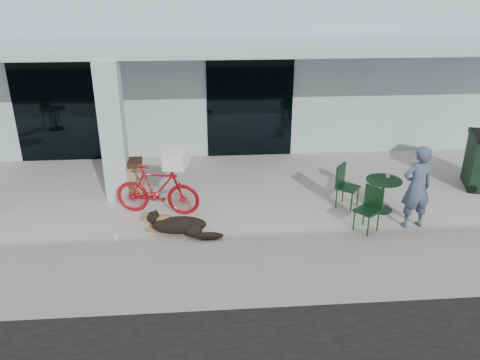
{
  "coord_description": "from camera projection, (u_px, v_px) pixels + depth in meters",
  "views": [
    {
      "loc": [
        0.51,
        -7.79,
        4.58
      ],
      "look_at": [
        1.19,
        0.72,
        1.0
      ],
      "focal_mm": 35.0,
      "sensor_mm": 36.0,
      "label": 1
    }
  ],
  "objects": [
    {
      "name": "storefront_glass_right",
      "position": [
        250.0,
        109.0,
        13.08
      ],
      "size": [
        2.4,
        0.06,
        2.7
      ],
      "primitive_type": "cube",
      "color": "black",
      "rests_on": "ground"
    },
    {
      "name": "person",
      "position": [
        417.0,
        187.0,
        9.27
      ],
      "size": [
        0.67,
        0.48,
        1.73
      ],
      "primitive_type": "imported",
      "rotation": [
        0.0,
        0.0,
        3.25
      ],
      "color": "#40516C",
      "rests_on": "ground"
    },
    {
      "name": "dog",
      "position": [
        180.0,
        224.0,
        9.23
      ],
      "size": [
        1.3,
        0.8,
        0.41
      ],
      "primitive_type": null,
      "rotation": [
        0.0,
        0.0,
        -0.35
      ],
      "color": "black",
      "rests_on": "ground"
    },
    {
      "name": "cafe_chair_far_b",
      "position": [
        367.0,
        210.0,
        9.24
      ],
      "size": [
        0.61,
        0.6,
        0.91
      ],
      "primitive_type": null,
      "rotation": [
        0.0,
        0.0,
        -0.93
      ],
      "color": "#13381D",
      "rests_on": "ground"
    },
    {
      "name": "cafe_chair_far_a",
      "position": [
        348.0,
        187.0,
        10.24
      ],
      "size": [
        0.64,
        0.64,
        0.96
      ],
      "primitive_type": null,
      "rotation": [
        0.0,
        0.0,
        0.88
      ],
      "color": "#13381D",
      "rests_on": "ground"
    },
    {
      "name": "cup_near_dog",
      "position": [
        116.0,
        238.0,
        9.05
      ],
      "size": [
        0.08,
        0.08,
        0.09
      ],
      "primitive_type": "cylinder",
      "rotation": [
        0.0,
        0.0,
        0.1
      ],
      "color": "white",
      "rests_on": "ground"
    },
    {
      "name": "storefront_glass_left",
      "position": [
        67.0,
        113.0,
        12.71
      ],
      "size": [
        2.8,
        0.06,
        2.7
      ],
      "primitive_type": "cube",
      "color": "black",
      "rests_on": "ground"
    },
    {
      "name": "laundry_basket",
      "position": [
        176.0,
        159.0,
        9.59
      ],
      "size": [
        0.55,
        0.66,
        0.35
      ],
      "primitive_type": "cube",
      "rotation": [
        0.0,
        0.0,
        1.35
      ],
      "color": "white",
      "rests_on": "bicycle"
    },
    {
      "name": "building",
      "position": [
        187.0,
        59.0,
        15.84
      ],
      "size": [
        22.0,
        7.0,
        4.5
      ],
      "primitive_type": "cube",
      "color": "#AEC0C5",
      "rests_on": "ground"
    },
    {
      "name": "trash_receptacle",
      "position": [
        132.0,
        178.0,
        10.85
      ],
      "size": [
        0.54,
        0.54,
        0.87
      ],
      "primitive_type": null,
      "rotation": [
        0.0,
        0.0,
        0.06
      ],
      "color": "#93774C",
      "rests_on": "ground"
    },
    {
      "name": "bicycle",
      "position": [
        157.0,
        190.0,
        9.93
      ],
      "size": [
        1.89,
        0.9,
        1.09
      ],
      "primitive_type": "imported",
      "rotation": [
        0.0,
        0.0,
        1.35
      ],
      "color": "#B00E19",
      "rests_on": "ground"
    },
    {
      "name": "cafe_table_far",
      "position": [
        382.0,
        195.0,
        10.14
      ],
      "size": [
        0.92,
        0.92,
        0.72
      ],
      "primitive_type": null,
      "rotation": [
        0.0,
        0.0,
        0.22
      ],
      "color": "#13381D",
      "rests_on": "ground"
    },
    {
      "name": "cup_on_table",
      "position": [
        388.0,
        175.0,
        10.11
      ],
      "size": [
        0.1,
        0.1,
        0.11
      ],
      "primitive_type": "cylinder",
      "rotation": [
        0.0,
        0.0,
        0.22
      ],
      "color": "white",
      "rests_on": "cafe_table_far"
    },
    {
      "name": "column",
      "position": [
        113.0,
        133.0,
        10.29
      ],
      "size": [
        0.5,
        0.5,
        3.12
      ],
      "primitive_type": "cube",
      "color": "#AEC0C5",
      "rests_on": "ground"
    },
    {
      "name": "ground",
      "position": [
        181.0,
        245.0,
        8.89
      ],
      "size": [
        80.0,
        80.0,
        0.0
      ],
      "primitive_type": "plane",
      "color": "beige",
      "rests_on": "ground"
    },
    {
      "name": "overhang",
      "position": [
        180.0,
        48.0,
        10.96
      ],
      "size": [
        22.0,
        2.8,
        0.18
      ],
      "primitive_type": "cube",
      "color": "#AEC0C5",
      "rests_on": "column"
    }
  ]
}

